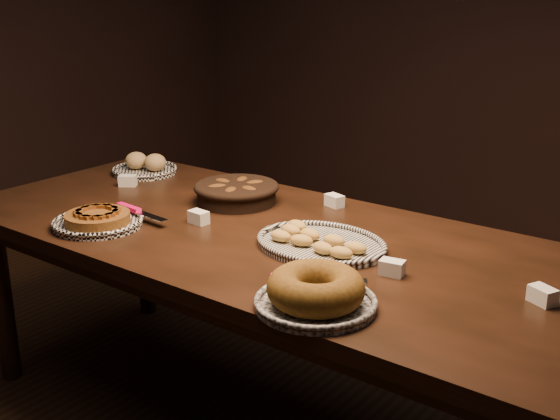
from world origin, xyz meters
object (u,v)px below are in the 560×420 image
Objects in this scene: buffet_table at (274,255)px; apple_tart_plate at (98,220)px; madeleine_platter at (319,242)px; bundt_cake_plate at (316,293)px.

apple_tart_plate is at bearing -150.79° from buffet_table.
buffet_table is at bearing -159.94° from madeleine_platter.
buffet_table is 0.62m from apple_tart_plate.
bundt_cake_plate reaches higher than buffet_table.
madeleine_platter is at bearing 112.61° from bundt_cake_plate.
bundt_cake_plate is (0.42, -0.37, 0.12)m from buffet_table.
buffet_table is at bearing 128.25° from bundt_cake_plate.
buffet_table is 0.58m from bundt_cake_plate.
buffet_table is 5.57× the size of madeleine_platter.
apple_tart_plate is (-0.54, -0.30, 0.10)m from buffet_table.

